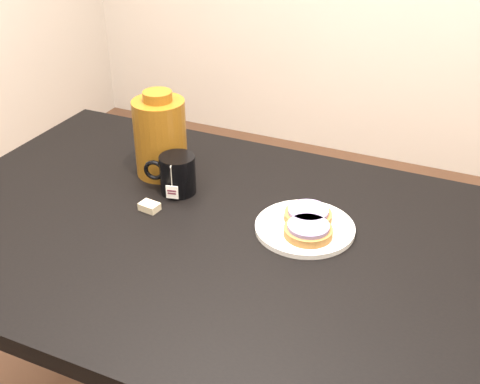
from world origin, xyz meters
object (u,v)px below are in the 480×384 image
(plate, at_px, (305,227))
(mug, at_px, (177,174))
(bagel_package, at_px, (160,136))
(bagel_front, at_px, (308,230))
(teabag_pouch, at_px, (149,207))
(bagel_back, at_px, (308,215))
(table, at_px, (219,261))

(plate, distance_m, mug, 0.34)
(bagel_package, bearing_deg, plate, -13.73)
(bagel_front, height_order, teabag_pouch, bagel_front)
(bagel_front, bearing_deg, plate, 119.11)
(bagel_package, bearing_deg, bagel_back, -10.38)
(plate, distance_m, teabag_pouch, 0.36)
(table, xyz_separation_m, bagel_front, (0.19, 0.05, 0.11))
(bagel_front, bearing_deg, mug, 169.79)
(mug, bearing_deg, plate, -17.93)
(plate, height_order, teabag_pouch, teabag_pouch)
(plate, bearing_deg, bagel_package, 166.27)
(bagel_front, distance_m, mug, 0.36)
(plate, relative_size, bagel_front, 1.48)
(bagel_front, bearing_deg, teabag_pouch, -174.29)
(table, relative_size, bagel_package, 6.32)
(plate, xyz_separation_m, teabag_pouch, (-0.36, -0.07, 0.00))
(bagel_back, relative_size, teabag_pouch, 2.41)
(bagel_front, distance_m, bagel_package, 0.47)
(bagel_back, distance_m, teabag_pouch, 0.37)
(bagel_package, bearing_deg, bagel_front, -17.05)
(bagel_back, xyz_separation_m, mug, (-0.34, 0.01, 0.02))
(table, distance_m, bagel_back, 0.23)
(teabag_pouch, relative_size, bagel_package, 0.20)
(bagel_back, distance_m, bagel_front, 0.06)
(table, distance_m, bagel_front, 0.22)
(mug, height_order, bagel_package, bagel_package)
(teabag_pouch, bearing_deg, plate, 10.99)
(table, bearing_deg, plate, 25.16)
(mug, bearing_deg, teabag_pouch, -112.30)
(mug, bearing_deg, bagel_back, -13.51)
(bagel_back, height_order, bagel_front, same)
(table, distance_m, bagel_package, 0.36)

